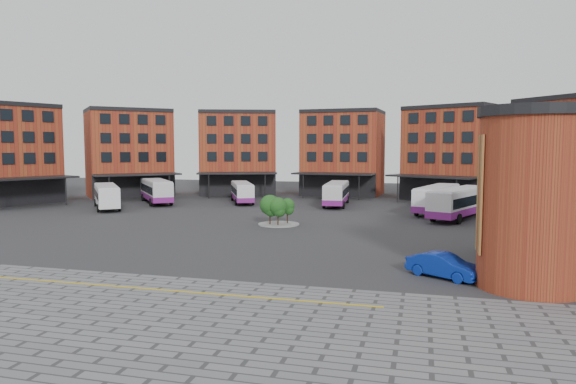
% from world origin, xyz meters
% --- Properties ---
extents(ground, '(160.00, 160.00, 0.00)m').
position_xyz_m(ground, '(0.00, 0.00, 0.00)').
color(ground, '#28282B').
rests_on(ground, ground).
extents(paving_zone, '(50.00, 22.00, 0.02)m').
position_xyz_m(paving_zone, '(2.00, -22.00, 0.01)').
color(paving_zone, slate).
rests_on(paving_zone, ground).
extents(yellow_line, '(26.00, 0.15, 0.02)m').
position_xyz_m(yellow_line, '(2.00, -14.00, 0.03)').
color(yellow_line, gold).
rests_on(yellow_line, paving_zone).
extents(main_building, '(94.14, 42.48, 14.60)m').
position_xyz_m(main_building, '(-4.77, 38.25, 7.23)').
color(main_building, '#953E20').
rests_on(main_building, ground).
extents(tree_island, '(4.40, 4.40, 3.25)m').
position_xyz_m(tree_island, '(1.88, 11.50, 1.85)').
color(tree_island, gray).
rests_on(tree_island, ground).
extents(bus_a, '(8.97, 10.52, 3.20)m').
position_xyz_m(bus_a, '(-24.33, 19.91, 1.90)').
color(bus_a, white).
rests_on(bus_a, ground).
extents(bus_b, '(9.90, 11.46, 3.48)m').
position_xyz_m(bus_b, '(-21.36, 27.87, 1.89)').
color(bus_b, silver).
rests_on(bus_b, ground).
extents(bus_c, '(6.83, 10.71, 3.01)m').
position_xyz_m(bus_c, '(-9.22, 31.58, 1.63)').
color(bus_c, white).
rests_on(bus_c, ground).
extents(bus_d, '(3.47, 11.73, 3.26)m').
position_xyz_m(bus_d, '(5.00, 31.46, 1.77)').
color(bus_d, silver).
rests_on(bus_d, ground).
extents(bus_e, '(6.09, 12.44, 3.42)m').
position_xyz_m(bus_e, '(18.58, 26.42, 1.85)').
color(bus_e, white).
rests_on(bus_e, ground).
extents(bus_f, '(7.78, 12.74, 3.56)m').
position_xyz_m(bus_f, '(20.97, 21.60, 1.93)').
color(bus_f, silver).
rests_on(bus_f, ground).
extents(blue_car, '(4.90, 3.90, 1.56)m').
position_xyz_m(blue_car, '(18.22, -6.81, 0.78)').
color(blue_car, '#0B2899').
rests_on(blue_car, ground).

